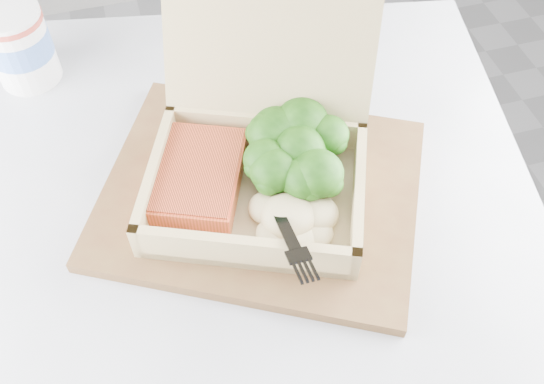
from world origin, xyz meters
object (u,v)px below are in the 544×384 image
object	(u,v)px
serving_tray	(261,192)
takeout_container	(260,141)
cafe_table	(229,291)
paper_cup	(19,44)

from	to	relation	value
serving_tray	takeout_container	xyz separation A→B (m)	(0.01, 0.02, 0.06)
cafe_table	takeout_container	size ratio (longest dim) A/B	2.69
cafe_table	paper_cup	world-z (taller)	paper_cup
takeout_container	paper_cup	world-z (taller)	takeout_container
cafe_table	serving_tray	size ratio (longest dim) A/B	2.46
takeout_container	serving_tray	bearing A→B (deg)	-83.39
takeout_container	paper_cup	size ratio (longest dim) A/B	3.10
takeout_container	paper_cup	bearing A→B (deg)	157.46
cafe_table	paper_cup	distance (m)	0.41
cafe_table	takeout_container	bearing A→B (deg)	31.66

